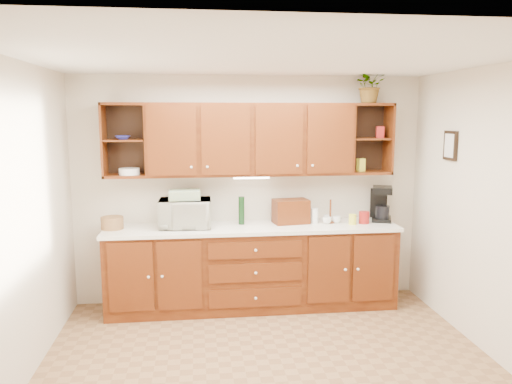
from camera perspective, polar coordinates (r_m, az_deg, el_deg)
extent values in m
plane|color=olive|center=(4.53, 1.76, -19.70)|extent=(4.00, 4.00, 0.00)
plane|color=white|center=(4.00, 1.94, 15.08)|extent=(4.00, 4.00, 0.00)
plane|color=beige|center=(5.78, -0.76, 0.26)|extent=(4.00, 0.00, 4.00)
plane|color=beige|center=(4.26, -25.85, -3.77)|extent=(0.00, 3.50, 3.50)
plane|color=beige|center=(4.80, 26.22, -2.47)|extent=(0.00, 3.50, 3.50)
cube|color=#3D1406|center=(5.68, -0.42, -8.70)|extent=(3.20, 0.60, 0.90)
cube|color=white|center=(5.55, -0.41, -4.11)|extent=(3.24, 0.64, 0.04)
cube|color=#3D1406|center=(5.56, -0.59, 6.02)|extent=(2.30, 0.33, 0.80)
cube|color=black|center=(5.73, -14.64, 5.82)|extent=(0.45, 0.02, 0.80)
cube|color=black|center=(6.01, 12.46, 6.03)|extent=(0.45, 0.02, 0.80)
cube|color=#3D1406|center=(5.58, -14.85, 5.74)|extent=(0.43, 0.30, 0.02)
cube|color=#3D1406|center=(5.87, 12.95, 5.95)|extent=(0.43, 0.30, 0.02)
cube|color=#3D1406|center=(5.86, 13.08, 9.71)|extent=(0.45, 0.33, 0.03)
cube|color=white|center=(5.55, -0.53, 1.66)|extent=(0.40, 0.05, 0.02)
cube|color=black|center=(5.49, 21.34, 4.96)|extent=(0.03, 0.24, 0.30)
cylinder|color=olive|center=(5.61, -16.11, -3.41)|extent=(0.29, 0.29, 0.13)
imported|color=beige|center=(5.51, -8.11, -2.42)|extent=(0.57, 0.39, 0.31)
cube|color=#DCDB67|center=(5.48, -8.16, -0.31)|extent=(0.34, 0.25, 0.10)
cylinder|color=black|center=(5.60, -1.67, -2.13)|extent=(0.09, 0.09, 0.31)
cylinder|color=olive|center=(5.74, -8.69, -3.48)|extent=(0.31, 0.20, 0.30)
cube|color=#3D1406|center=(5.68, 4.00, -2.22)|extent=(0.42, 0.30, 0.27)
cylinder|color=#3D1406|center=(5.75, 8.49, -2.17)|extent=(0.02, 0.02, 0.27)
cylinder|color=#3D1406|center=(5.77, 8.46, -3.41)|extent=(0.11, 0.11, 0.01)
imported|color=white|center=(5.77, 9.19, -3.12)|extent=(0.12, 0.12, 0.08)
imported|color=white|center=(5.83, 8.13, -2.97)|extent=(0.12, 0.12, 0.08)
imported|color=white|center=(5.71, 8.10, -3.22)|extent=(0.12, 0.12, 0.08)
cylinder|color=maroon|center=(5.79, 12.24, -2.86)|extent=(0.14, 0.14, 0.14)
cylinder|color=white|center=(5.71, 6.69, -2.71)|extent=(0.09, 0.09, 0.17)
cylinder|color=yellow|center=(5.72, 10.98, -3.09)|extent=(0.09, 0.09, 0.11)
cube|color=black|center=(5.98, 14.13, -3.02)|extent=(0.30, 0.34, 0.04)
cube|color=black|center=(6.05, 13.83, -1.22)|extent=(0.20, 0.13, 0.34)
cube|color=black|center=(5.92, 14.26, 0.24)|extent=(0.30, 0.34, 0.08)
cylinder|color=black|center=(5.95, 14.23, -2.25)|extent=(0.21, 0.21, 0.15)
imported|color=navy|center=(5.56, -14.98, 6.03)|extent=(0.17, 0.17, 0.04)
cylinder|color=white|center=(5.57, -14.27, 2.29)|extent=(0.26, 0.26, 0.07)
cube|color=yellow|center=(5.84, 11.90, 3.04)|extent=(0.10, 0.09, 0.15)
cube|color=maroon|center=(5.87, 13.99, 6.65)|extent=(0.10, 0.09, 0.13)
imported|color=#999999|center=(5.82, 12.93, 11.84)|extent=(0.41, 0.37, 0.40)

